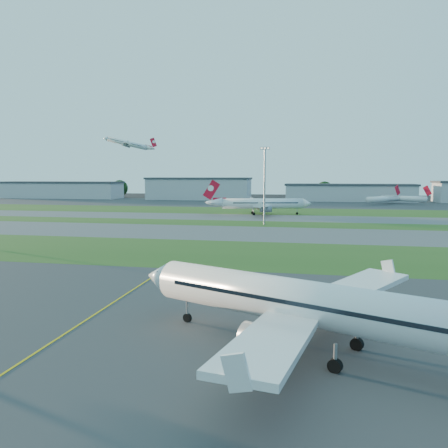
% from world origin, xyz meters
% --- Properties ---
extents(ground, '(700.00, 700.00, 0.00)m').
position_xyz_m(ground, '(0.00, 0.00, 0.00)').
color(ground, black).
rests_on(ground, ground).
extents(apron_near, '(300.00, 70.00, 0.01)m').
position_xyz_m(apron_near, '(0.00, 0.00, 0.01)').
color(apron_near, '#333335').
rests_on(apron_near, ground).
extents(grass_strip_a, '(300.00, 34.00, 0.01)m').
position_xyz_m(grass_strip_a, '(0.00, 52.00, 0.01)').
color(grass_strip_a, '#294F1A').
rests_on(grass_strip_a, ground).
extents(taxiway_a, '(300.00, 32.00, 0.01)m').
position_xyz_m(taxiway_a, '(0.00, 85.00, 0.01)').
color(taxiway_a, '#515154').
rests_on(taxiway_a, ground).
extents(grass_strip_b, '(300.00, 18.00, 0.01)m').
position_xyz_m(grass_strip_b, '(0.00, 110.00, 0.01)').
color(grass_strip_b, '#294F1A').
rests_on(grass_strip_b, ground).
extents(taxiway_b, '(300.00, 26.00, 0.01)m').
position_xyz_m(taxiway_b, '(0.00, 132.00, 0.01)').
color(taxiway_b, '#515154').
rests_on(taxiway_b, ground).
extents(grass_strip_c, '(300.00, 40.00, 0.01)m').
position_xyz_m(grass_strip_c, '(0.00, 165.00, 0.01)').
color(grass_strip_c, '#294F1A').
rests_on(grass_strip_c, ground).
extents(apron_far, '(400.00, 80.00, 0.01)m').
position_xyz_m(apron_far, '(0.00, 225.00, 0.01)').
color(apron_far, '#333335').
rests_on(apron_far, ground).
extents(yellow_line, '(0.25, 60.00, 0.02)m').
position_xyz_m(yellow_line, '(5.00, 0.00, 0.00)').
color(yellow_line, gold).
rests_on(yellow_line, ground).
extents(airliner_parked, '(38.51, 32.77, 12.82)m').
position_xyz_m(airliner_parked, '(29.90, 2.33, 4.50)').
color(airliner_parked, white).
rests_on(airliner_parked, ground).
extents(airliner_taxiing, '(41.58, 34.89, 13.15)m').
position_xyz_m(airliner_taxiing, '(10.10, 145.38, 4.62)').
color(airliner_taxiing, white).
rests_on(airliner_taxiing, ground).
extents(airliner_departing, '(29.41, 24.65, 9.34)m').
position_xyz_m(airliner_departing, '(-79.72, 216.52, 35.98)').
color(airliner_departing, white).
extents(mini_jet_near, '(21.91, 20.98, 9.48)m').
position_xyz_m(mini_jet_near, '(71.06, 222.95, 3.28)').
color(mini_jet_near, white).
rests_on(mini_jet_near, ground).
extents(mini_jet_far, '(25.21, 16.56, 9.48)m').
position_xyz_m(mini_jet_far, '(83.99, 231.52, 3.28)').
color(mini_jet_far, white).
rests_on(mini_jet_far, ground).
extents(light_mast_centre, '(3.20, 0.70, 25.80)m').
position_xyz_m(light_mast_centre, '(15.00, 108.00, 14.81)').
color(light_mast_centre, gray).
rests_on(light_mast_centre, ground).
extents(hangar_far_west, '(91.80, 23.00, 12.20)m').
position_xyz_m(hangar_far_west, '(-150.00, 255.00, 6.14)').
color(hangar_far_west, '#A8ABB0').
rests_on(hangar_far_west, ground).
extents(hangar_west, '(71.40, 23.00, 15.20)m').
position_xyz_m(hangar_west, '(-45.00, 255.00, 7.64)').
color(hangar_west, '#A8ABB0').
rests_on(hangar_west, ground).
extents(hangar_east, '(81.60, 23.00, 11.20)m').
position_xyz_m(hangar_east, '(55.00, 255.00, 5.64)').
color(hangar_east, '#A8ABB0').
rests_on(hangar_east, ground).
extents(tree_far_west, '(11.00, 11.00, 12.00)m').
position_xyz_m(tree_far_west, '(-190.00, 268.00, 6.49)').
color(tree_far_west, black).
rests_on(tree_far_west, ground).
extents(tree_west, '(12.10, 12.10, 13.20)m').
position_xyz_m(tree_west, '(-110.00, 270.00, 7.14)').
color(tree_west, black).
rests_on(tree_west, ground).
extents(tree_mid_west, '(9.90, 9.90, 10.80)m').
position_xyz_m(tree_mid_west, '(-20.00, 266.00, 5.84)').
color(tree_mid_west, black).
rests_on(tree_mid_west, ground).
extents(tree_mid_east, '(11.55, 11.55, 12.60)m').
position_xyz_m(tree_mid_east, '(40.00, 269.00, 6.81)').
color(tree_mid_east, black).
rests_on(tree_mid_east, ground).
extents(tree_east, '(10.45, 10.45, 11.40)m').
position_xyz_m(tree_east, '(115.00, 267.00, 6.16)').
color(tree_east, black).
rests_on(tree_east, ground).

